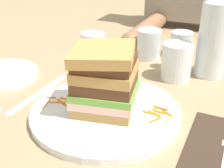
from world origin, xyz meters
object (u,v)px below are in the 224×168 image
object	(u,v)px
knife	(37,94)
side_plate	(2,74)
water_bottle	(215,33)
empty_tumbler_0	(149,44)
main_plate	(106,112)
empty_tumbler_1	(93,46)
juice_glass	(176,63)
sandwich	(105,80)
empty_tumbler_2	(181,44)

from	to	relation	value
knife	side_plate	distance (m)	0.14
water_bottle	side_plate	world-z (taller)	water_bottle
empty_tumbler_0	main_plate	bearing A→B (deg)	-86.56
empty_tumbler_0	empty_tumbler_1	world-z (taller)	empty_tumbler_0
empty_tumbler_1	empty_tumbler_0	bearing A→B (deg)	24.72
knife	main_plate	bearing A→B (deg)	-3.12
knife	water_bottle	xyz separation A→B (m)	(0.33, 0.27, 0.11)
juice_glass	main_plate	bearing A→B (deg)	-110.72
empty_tumbler_0	side_plate	bearing A→B (deg)	-137.03
main_plate	juice_glass	world-z (taller)	juice_glass
sandwich	empty_tumbler_0	bearing A→B (deg)	93.38
juice_glass	knife	bearing A→B (deg)	-140.48
knife	water_bottle	world-z (taller)	water_bottle
juice_glass	side_plate	world-z (taller)	juice_glass
juice_glass	empty_tumbler_2	xyz separation A→B (m)	(-0.02, 0.16, -0.00)
juice_glass	water_bottle	bearing A→B (deg)	38.03
sandwich	empty_tumbler_1	xyz separation A→B (m)	(-0.16, 0.26, -0.04)
water_bottle	side_plate	size ratio (longest dim) A/B	1.39
main_plate	side_plate	size ratio (longest dim) A/B	1.63
knife	side_plate	bearing A→B (deg)	163.87
knife	juice_glass	distance (m)	0.34
water_bottle	empty_tumbler_2	distance (m)	0.16
main_plate	empty_tumbler_2	xyz separation A→B (m)	(0.06, 0.38, 0.03)
knife	side_plate	size ratio (longest dim) A/B	1.12
sandwich	water_bottle	size ratio (longest dim) A/B	0.55
main_plate	empty_tumbler_0	xyz separation A→B (m)	(-0.02, 0.32, 0.03)
juice_glass	water_bottle	distance (m)	0.11
water_bottle	main_plate	bearing A→B (deg)	-119.21
sandwich	water_bottle	world-z (taller)	water_bottle
juice_glass	empty_tumbler_1	xyz separation A→B (m)	(-0.25, 0.04, -0.00)
empty_tumbler_1	side_plate	bearing A→B (deg)	-125.84
main_plate	empty_tumbler_0	distance (m)	0.33
main_plate	side_plate	xyz separation A→B (m)	(-0.31, 0.05, -0.00)
main_plate	knife	bearing A→B (deg)	176.88
main_plate	juice_glass	size ratio (longest dim) A/B	3.27
sandwich	knife	distance (m)	0.19
juice_glass	water_bottle	size ratio (longest dim) A/B	0.36
side_plate	knife	bearing A→B (deg)	-16.13
sandwich	empty_tumbler_1	size ratio (longest dim) A/B	1.83
empty_tumbler_1	empty_tumbler_2	size ratio (longest dim) A/B	1.04
knife	juice_glass	size ratio (longest dim) A/B	2.24
juice_glass	empty_tumbler_2	bearing A→B (deg)	98.53
empty_tumbler_2	main_plate	bearing A→B (deg)	-98.97
knife	water_bottle	bearing A→B (deg)	39.21
main_plate	empty_tumbler_0	world-z (taller)	empty_tumbler_0
sandwich	side_plate	bearing A→B (deg)	170.80
main_plate	knife	world-z (taller)	main_plate
main_plate	empty_tumbler_0	size ratio (longest dim) A/B	3.49
juice_glass	side_plate	distance (m)	0.43
sandwich	side_plate	xyz separation A→B (m)	(-0.31, 0.05, -0.07)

